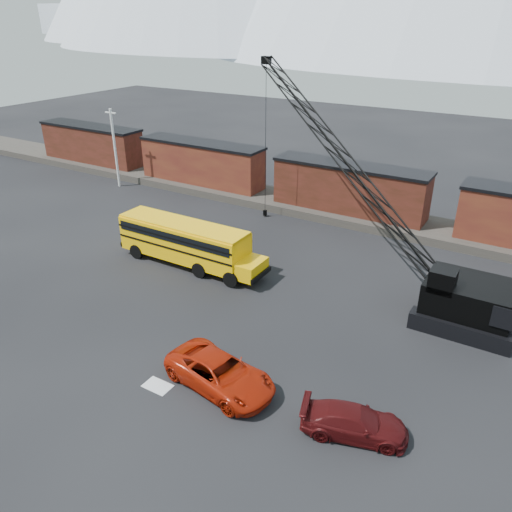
{
  "coord_description": "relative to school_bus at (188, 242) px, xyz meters",
  "views": [
    {
      "loc": [
        14.56,
        -17.94,
        16.48
      ],
      "look_at": [
        0.28,
        5.73,
        3.0
      ],
      "focal_mm": 35.0,
      "sensor_mm": 36.0,
      "label": 1
    }
  ],
  "objects": [
    {
      "name": "red_pickup",
      "position": [
        9.52,
        -9.68,
        -0.99
      ],
      "size": [
        6.15,
        3.57,
        1.61
      ],
      "primitive_type": "imported",
      "rotation": [
        0.0,
        0.0,
        1.41
      ],
      "color": "#AD1E08",
      "rests_on": "ground"
    },
    {
      "name": "boxcar_west_far",
      "position": [
        -25.64,
        14.73,
        0.97
      ],
      "size": [
        13.7,
        3.1,
        4.17
      ],
      "color": "#592119",
      "rests_on": "gravel_berm"
    },
    {
      "name": "snow_patch",
      "position": [
        6.86,
        -11.27,
        -1.78
      ],
      "size": [
        1.4,
        0.9,
        0.02
      ],
      "primitive_type": "cube",
      "color": "silver",
      "rests_on": "ground"
    },
    {
      "name": "ground",
      "position": [
        6.36,
        -7.27,
        -1.79
      ],
      "size": [
        160.0,
        160.0,
        0.0
      ],
      "primitive_type": "plane",
      "color": "black",
      "rests_on": "ground"
    },
    {
      "name": "crawler_crane",
      "position": [
        8.47,
        6.68,
        5.93
      ],
      "size": [
        21.95,
        11.53,
        13.67
      ],
      "color": "black",
      "rests_on": "ground"
    },
    {
      "name": "boxcar_west_near",
      "position": [
        -9.64,
        14.73,
        0.97
      ],
      "size": [
        13.7,
        3.1,
        4.17
      ],
      "color": "#4C1915",
      "rests_on": "gravel_berm"
    },
    {
      "name": "gravel_berm",
      "position": [
        6.36,
        14.73,
        -1.44
      ],
      "size": [
        120.0,
        5.0,
        0.7
      ],
      "primitive_type": "cube",
      "color": "#4A443D",
      "rests_on": "ground"
    },
    {
      "name": "boxcar_mid",
      "position": [
        6.36,
        14.73,
        0.97
      ],
      "size": [
        13.7,
        3.1,
        4.17
      ],
      "color": "#592119",
      "rests_on": "gravel_berm"
    },
    {
      "name": "utility_pole",
      "position": [
        -17.64,
        10.73,
        2.36
      ],
      "size": [
        1.4,
        0.24,
        8.0
      ],
      "color": "silver",
      "rests_on": "ground"
    },
    {
      "name": "maroon_suv",
      "position": [
        16.22,
        -9.23,
        -1.13
      ],
      "size": [
        4.94,
        3.11,
        1.33
      ],
      "primitive_type": "imported",
      "rotation": [
        0.0,
        0.0,
        1.86
      ],
      "color": "#430C0D",
      "rests_on": "ground"
    },
    {
      "name": "school_bus",
      "position": [
        0.0,
        0.0,
        0.0
      ],
      "size": [
        11.65,
        2.65,
        3.19
      ],
      "color": "#FFBA05",
      "rests_on": "ground"
    }
  ]
}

